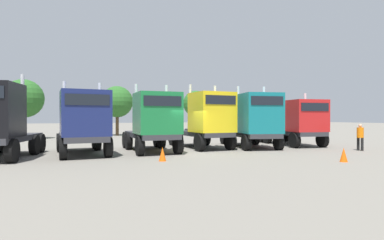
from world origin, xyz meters
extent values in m
plane|color=slate|center=(0.00, 0.00, 0.00)|extent=(200.00, 200.00, 0.00)
cube|color=#333338|center=(-9.51, 1.79, 1.02)|extent=(3.37, 5.98, 0.30)
cylinder|color=silver|center=(-8.63, 1.36, 2.76)|extent=(0.21, 0.21, 3.17)
cylinder|color=#333338|center=(-9.24, 3.00, 1.23)|extent=(1.31, 1.31, 0.12)
cylinder|color=black|center=(-8.89, -0.51, 0.56)|extent=(0.58, 1.17, 1.12)
cylinder|color=black|center=(-8.17, 2.74, 0.56)|extent=(0.58, 1.17, 1.12)
cylinder|color=black|center=(-7.93, 3.82, 0.56)|extent=(0.58, 1.17, 1.12)
cylinder|color=black|center=(-10.08, 4.29, 0.56)|extent=(0.58, 1.17, 1.12)
cube|color=#333338|center=(-5.69, 2.19, 0.99)|extent=(2.38, 6.19, 0.30)
cube|color=navy|center=(-5.63, 0.33, 2.32)|extent=(2.47, 2.48, 2.37)
cube|color=black|center=(-5.60, -0.90, 2.98)|extent=(2.10, 0.10, 0.55)
cylinder|color=silver|center=(-4.72, 1.71, 2.62)|extent=(0.19, 0.19, 2.97)
cylinder|color=silver|center=(-6.62, 1.66, 2.62)|extent=(0.19, 0.19, 2.97)
cylinder|color=#333338|center=(-5.73, 3.54, 1.20)|extent=(1.13, 1.13, 0.12)
cylinder|color=black|center=(-4.52, -0.14, 0.54)|extent=(0.38, 1.10, 1.09)
cylinder|color=black|center=(-6.72, -0.21, 0.54)|extent=(0.38, 1.10, 1.09)
cylinder|color=black|center=(-4.63, 3.69, 0.54)|extent=(0.38, 1.10, 1.09)
cylinder|color=black|center=(-6.83, 3.62, 0.54)|extent=(0.38, 1.10, 1.09)
cylinder|color=black|center=(-4.67, 4.79, 0.54)|extent=(0.38, 1.10, 1.09)
cylinder|color=black|center=(-6.87, 4.72, 0.54)|extent=(0.38, 1.10, 1.09)
cube|color=#333338|center=(-1.66, 2.03, 1.01)|extent=(2.38, 5.88, 0.30)
cube|color=#197238|center=(-1.71, 0.30, 2.34)|extent=(2.47, 2.42, 2.35)
cube|color=black|center=(-1.75, -0.89, 2.99)|extent=(2.10, 0.11, 0.55)
cylinder|color=silver|center=(-0.72, 1.59, 2.64)|extent=(0.19, 0.19, 2.95)
cylinder|color=silver|center=(-2.62, 1.65, 2.64)|extent=(0.19, 0.19, 2.95)
cylinder|color=#333338|center=(-1.62, 3.31, 1.22)|extent=(1.13, 1.13, 0.12)
cylinder|color=black|center=(-0.63, -0.21, 0.56)|extent=(0.38, 1.12, 1.11)
cylinder|color=black|center=(-2.83, -0.14, 0.56)|extent=(0.38, 1.12, 1.11)
cylinder|color=black|center=(-0.52, 3.31, 0.56)|extent=(0.38, 1.12, 1.11)
cylinder|color=black|center=(-2.72, 3.38, 0.56)|extent=(0.38, 1.12, 1.11)
cylinder|color=black|center=(-0.48, 4.41, 0.56)|extent=(0.38, 1.12, 1.11)
cylinder|color=black|center=(-2.68, 4.47, 0.56)|extent=(0.38, 1.12, 1.11)
cube|color=#333338|center=(2.15, 2.83, 1.00)|extent=(2.33, 5.90, 0.30)
cube|color=yellow|center=(2.19, 1.07, 2.43)|extent=(2.45, 2.38, 2.55)
cube|color=black|center=(2.22, -0.11, 3.18)|extent=(2.10, 0.09, 0.55)
cylinder|color=silver|center=(3.11, 2.41, 2.73)|extent=(0.18, 0.18, 3.15)
cylinder|color=silver|center=(1.21, 2.36, 2.73)|extent=(0.18, 0.18, 3.15)
cylinder|color=#333338|center=(2.12, 4.12, 1.21)|extent=(1.13, 1.13, 0.12)
cylinder|color=black|center=(3.30, 0.63, 0.55)|extent=(0.38, 1.11, 1.10)
cylinder|color=black|center=(1.10, 0.58, 0.55)|extent=(0.38, 1.11, 1.10)
cylinder|color=black|center=(3.22, 4.18, 0.55)|extent=(0.38, 1.11, 1.10)
cylinder|color=black|center=(1.02, 4.13, 0.55)|extent=(0.38, 1.11, 1.10)
cylinder|color=black|center=(3.19, 5.28, 0.55)|extent=(0.38, 1.11, 1.10)
cylinder|color=black|center=(0.99, 5.23, 0.55)|extent=(0.38, 1.11, 1.10)
cube|color=#333338|center=(5.58, 1.95, 0.92)|extent=(3.50, 6.55, 0.30)
cube|color=#14727A|center=(5.18, 0.14, 2.37)|extent=(2.89, 2.99, 2.59)
cube|color=black|center=(4.90, -1.11, 3.14)|extent=(2.06, 0.49, 0.55)
cylinder|color=silver|center=(6.42, 1.32, 2.67)|extent=(0.21, 0.21, 3.19)
cylinder|color=silver|center=(4.56, 1.73, 2.67)|extent=(0.21, 0.21, 3.19)
cylinder|color=#333338|center=(5.88, 3.28, 1.13)|extent=(1.31, 1.31, 0.12)
cylinder|color=black|center=(6.13, -0.64, 0.51)|extent=(0.56, 1.07, 1.02)
cylinder|color=black|center=(3.99, -0.17, 0.51)|extent=(0.56, 1.07, 1.02)
cylinder|color=black|center=(6.98, 3.18, 0.51)|extent=(0.56, 1.07, 1.02)
cylinder|color=black|center=(4.83, 3.66, 0.51)|extent=(0.56, 1.07, 1.02)
cylinder|color=black|center=(7.22, 4.26, 0.51)|extent=(0.56, 1.07, 1.02)
cylinder|color=black|center=(5.07, 4.73, 0.51)|extent=(0.56, 1.07, 1.02)
cube|color=#333338|center=(9.42, 2.16, 0.95)|extent=(3.14, 6.48, 0.30)
cube|color=red|center=(9.12, 0.27, 2.21)|extent=(2.74, 2.72, 2.22)
cube|color=black|center=(8.93, -0.92, 2.80)|extent=(2.08, 0.37, 0.55)
cylinder|color=silver|center=(10.27, 1.44, 2.51)|extent=(0.21, 0.21, 2.82)
cylinder|color=silver|center=(8.39, 1.73, 2.51)|extent=(0.21, 0.21, 2.82)
cylinder|color=#333338|center=(9.63, 3.51, 1.16)|extent=(1.26, 1.26, 0.12)
cylinder|color=black|center=(10.13, -0.38, 0.53)|extent=(0.51, 1.10, 1.05)
cylinder|color=black|center=(7.96, -0.04, 0.53)|extent=(0.51, 1.10, 1.05)
cylinder|color=black|center=(10.74, 3.48, 0.53)|extent=(0.51, 1.10, 1.05)
cylinder|color=black|center=(8.57, 3.82, 0.53)|extent=(0.51, 1.10, 1.05)
cylinder|color=black|center=(10.91, 4.56, 0.53)|extent=(0.51, 1.10, 1.05)
cylinder|color=black|center=(8.74, 4.91, 0.53)|extent=(0.51, 1.10, 1.05)
cylinder|color=black|center=(10.63, -2.85, 0.41)|extent=(0.16, 0.16, 0.82)
cylinder|color=black|center=(10.63, -3.13, 0.41)|extent=(0.16, 0.16, 0.82)
cylinder|color=orange|center=(10.63, -2.99, 1.14)|extent=(0.41, 0.41, 0.65)
sphere|color=tan|center=(10.63, -2.99, 1.58)|extent=(0.22, 0.22, 0.22)
cone|color=#F2590C|center=(5.49, -6.22, 0.34)|extent=(0.36, 0.36, 0.68)
cone|color=#F2590C|center=(-2.32, -2.60, 0.34)|extent=(0.36, 0.36, 0.68)
cylinder|color=#4C3823|center=(-9.98, 16.70, 1.21)|extent=(0.36, 0.36, 2.43)
sphere|color=#286023|center=(-9.98, 16.70, 3.90)|extent=(3.67, 3.67, 3.67)
cylinder|color=#4C3823|center=(-0.74, 19.36, 1.23)|extent=(0.36, 0.36, 2.45)
sphere|color=#286023|center=(-0.74, 19.36, 3.89)|extent=(3.59, 3.59, 3.59)
cylinder|color=#4C3823|center=(10.06, 21.49, 1.28)|extent=(0.36, 0.36, 2.56)
sphere|color=#286023|center=(10.06, 21.49, 3.95)|extent=(3.47, 3.47, 3.47)
camera|label=1|loc=(-6.91, -17.00, 2.12)|focal=29.31mm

